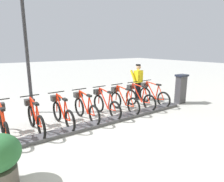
% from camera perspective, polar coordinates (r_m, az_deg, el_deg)
% --- Properties ---
extents(ground_plane, '(60.00, 60.00, 0.00)m').
position_cam_1_polar(ground_plane, '(5.92, -10.43, -11.43)').
color(ground_plane, '#ADADA7').
extents(dock_rail_base, '(0.44, 8.89, 0.10)m').
position_cam_1_polar(dock_rail_base, '(5.90, -10.45, -10.99)').
color(dock_rail_base, '#47474C').
rests_on(dock_rail_base, ground).
extents(payment_kiosk, '(0.36, 0.52, 1.28)m').
position_cam_1_polar(payment_kiosk, '(8.88, 19.79, 0.72)').
color(payment_kiosk, '#38383D').
rests_on(payment_kiosk, ground).
extents(bike_docked_0, '(1.72, 0.54, 1.02)m').
position_cam_1_polar(bike_docked_0, '(8.43, 12.02, -1.07)').
color(bike_docked_0, black).
rests_on(bike_docked_0, ground).
extents(bike_docked_1, '(1.72, 0.54, 1.02)m').
position_cam_1_polar(bike_docked_1, '(7.87, 7.96, -1.89)').
color(bike_docked_1, black).
rests_on(bike_docked_1, ground).
extents(bike_docked_2, '(1.72, 0.54, 1.02)m').
position_cam_1_polar(bike_docked_2, '(7.37, 3.31, -2.81)').
color(bike_docked_2, black).
rests_on(bike_docked_2, ground).
extents(bike_docked_3, '(1.72, 0.54, 1.02)m').
position_cam_1_polar(bike_docked_3, '(6.92, -2.00, -3.84)').
color(bike_docked_3, black).
rests_on(bike_docked_3, ground).
extents(bike_docked_4, '(1.72, 0.54, 1.02)m').
position_cam_1_polar(bike_docked_4, '(6.53, -8.00, -4.96)').
color(bike_docked_4, black).
rests_on(bike_docked_4, ground).
extents(bike_docked_5, '(1.72, 0.54, 1.02)m').
position_cam_1_polar(bike_docked_5, '(6.24, -14.68, -6.14)').
color(bike_docked_5, black).
rests_on(bike_docked_5, ground).
extents(bike_docked_6, '(1.72, 0.54, 1.02)m').
position_cam_1_polar(bike_docked_6, '(6.03, -21.95, -7.32)').
color(bike_docked_6, black).
rests_on(bike_docked_6, ground).
extents(bike_docked_7, '(1.72, 0.54, 1.02)m').
position_cam_1_polar(bike_docked_7, '(5.93, -29.64, -8.44)').
color(bike_docked_7, black).
rests_on(bike_docked_7, ground).
extents(worker_near_rack, '(0.50, 0.67, 1.66)m').
position_cam_1_polar(worker_near_rack, '(9.02, 7.74, 3.10)').
color(worker_near_rack, white).
rests_on(worker_near_rack, ground).
extents(lamp_post, '(0.32, 0.32, 4.36)m').
position_cam_1_polar(lamp_post, '(7.59, -24.41, 14.81)').
color(lamp_post, '#2D2D33').
rests_on(lamp_post, ground).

